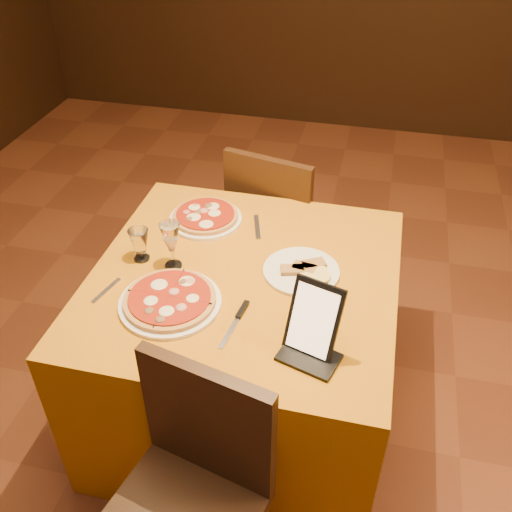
% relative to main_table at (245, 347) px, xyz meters
% --- Properties ---
extents(main_table, '(1.10, 1.10, 0.75)m').
position_rel_main_table_xyz_m(main_table, '(0.00, 0.00, 0.00)').
color(main_table, '#BF720C').
rests_on(main_table, floor).
extents(chair_main_far, '(0.44, 0.44, 0.91)m').
position_rel_main_table_xyz_m(chair_main_far, '(0.00, 0.78, 0.08)').
color(chair_main_far, black).
rests_on(chair_main_far, floor).
extents(pizza_near, '(0.35, 0.35, 0.03)m').
position_rel_main_table_xyz_m(pizza_near, '(-0.21, -0.21, 0.39)').
color(pizza_near, white).
rests_on(pizza_near, main_table).
extents(pizza_far, '(0.30, 0.30, 0.03)m').
position_rel_main_table_xyz_m(pizza_far, '(-0.24, 0.31, 0.39)').
color(pizza_far, white).
rests_on(pizza_far, main_table).
extents(cutlet_dish, '(0.28, 0.28, 0.03)m').
position_rel_main_table_xyz_m(cutlet_dish, '(0.20, 0.06, 0.39)').
color(cutlet_dish, white).
rests_on(cutlet_dish, main_table).
extents(wine_glass, '(0.09, 0.09, 0.19)m').
position_rel_main_table_xyz_m(wine_glass, '(-0.27, -0.01, 0.47)').
color(wine_glass, '#E6C583').
rests_on(wine_glass, main_table).
extents(water_glass, '(0.09, 0.09, 0.13)m').
position_rel_main_table_xyz_m(water_glass, '(-0.40, 0.00, 0.44)').
color(water_glass, white).
rests_on(water_glass, main_table).
extents(tablet, '(0.18, 0.14, 0.23)m').
position_rel_main_table_xyz_m(tablet, '(0.29, -0.30, 0.49)').
color(tablet, black).
rests_on(tablet, main_table).
extents(knife, '(0.04, 0.20, 0.01)m').
position_rel_main_table_xyz_m(knife, '(0.03, -0.27, 0.38)').
color(knife, silver).
rests_on(knife, main_table).
extents(fork_near, '(0.05, 0.14, 0.01)m').
position_rel_main_table_xyz_m(fork_near, '(-0.45, -0.20, 0.38)').
color(fork_near, '#A6A5AC').
rests_on(fork_near, main_table).
extents(fork_far, '(0.07, 0.17, 0.01)m').
position_rel_main_table_xyz_m(fork_far, '(-0.02, 0.30, 0.38)').
color(fork_far, silver).
rests_on(fork_far, main_table).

